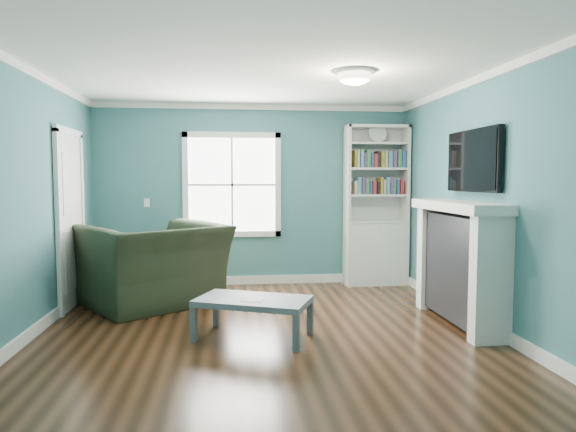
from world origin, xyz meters
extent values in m
plane|color=black|center=(0.00, 0.00, 0.00)|extent=(5.00, 5.00, 0.00)
plane|color=#366B70|center=(0.00, 2.50, 1.30)|extent=(4.50, 0.00, 4.50)
plane|color=#366B70|center=(0.00, -2.50, 1.30)|extent=(4.50, 0.00, 4.50)
plane|color=#366B70|center=(-2.25, 0.00, 1.30)|extent=(0.00, 5.00, 5.00)
plane|color=#366B70|center=(2.25, 0.00, 1.30)|extent=(0.00, 5.00, 5.00)
plane|color=white|center=(0.00, 0.00, 2.60)|extent=(5.00, 5.00, 0.00)
cube|color=white|center=(0.00, 2.48, 0.06)|extent=(4.50, 0.03, 0.12)
cube|color=white|center=(-2.23, 0.00, 0.06)|extent=(0.03, 5.00, 0.12)
cube|color=white|center=(2.23, 0.00, 0.06)|extent=(0.03, 5.00, 0.12)
cube|color=white|center=(0.00, 2.48, 2.56)|extent=(4.50, 0.04, 0.08)
cube|color=white|center=(-2.23, 0.00, 2.56)|extent=(0.04, 5.00, 0.08)
cube|color=white|center=(2.23, 0.00, 2.56)|extent=(0.04, 5.00, 0.08)
cube|color=white|center=(-0.30, 2.50, 1.45)|extent=(1.24, 0.01, 1.34)
cube|color=white|center=(-0.96, 2.48, 1.45)|extent=(0.08, 0.06, 1.50)
cube|color=white|center=(0.36, 2.48, 1.45)|extent=(0.08, 0.06, 1.50)
cube|color=white|center=(-0.30, 2.48, 0.74)|extent=(1.40, 0.06, 0.08)
cube|color=white|center=(-0.30, 2.48, 2.16)|extent=(1.40, 0.06, 0.08)
cube|color=white|center=(-0.30, 2.48, 1.45)|extent=(1.24, 0.03, 0.03)
cube|color=white|center=(-0.30, 2.48, 1.45)|extent=(0.03, 0.03, 1.34)
cube|color=silver|center=(1.77, 2.30, 0.45)|extent=(0.90, 0.35, 0.90)
cube|color=silver|center=(1.34, 2.30, 1.60)|extent=(0.04, 0.35, 1.40)
cube|color=silver|center=(2.20, 2.30, 1.60)|extent=(0.04, 0.35, 1.40)
cube|color=silver|center=(1.77, 2.46, 1.60)|extent=(0.90, 0.02, 1.40)
cube|color=silver|center=(1.77, 2.30, 2.28)|extent=(0.90, 0.35, 0.04)
cube|color=silver|center=(1.77, 2.30, 0.92)|extent=(0.84, 0.33, 0.03)
cube|color=silver|center=(1.77, 2.30, 1.30)|extent=(0.84, 0.33, 0.03)
cube|color=silver|center=(1.77, 2.30, 1.68)|extent=(0.84, 0.33, 0.03)
cube|color=silver|center=(1.77, 2.30, 2.04)|extent=(0.84, 0.33, 0.03)
cube|color=tan|center=(1.77, 2.28, 1.43)|extent=(0.70, 0.25, 0.22)
cube|color=teal|center=(1.77, 2.28, 1.81)|extent=(0.70, 0.25, 0.22)
cylinder|color=beige|center=(1.77, 2.25, 2.19)|extent=(0.26, 0.06, 0.26)
cube|color=black|center=(2.09, 0.20, 0.60)|extent=(0.30, 1.20, 1.10)
cube|color=black|center=(2.07, 0.20, 0.40)|extent=(0.22, 0.65, 0.70)
cube|color=silver|center=(2.07, -0.47, 0.60)|extent=(0.36, 0.16, 1.20)
cube|color=silver|center=(2.07, 0.87, 0.60)|extent=(0.36, 0.16, 1.20)
cube|color=silver|center=(2.05, 0.20, 1.25)|extent=(0.44, 1.58, 0.10)
cube|color=black|center=(2.20, 0.20, 1.72)|extent=(0.06, 1.10, 0.65)
cube|color=silver|center=(-2.23, 1.40, 1.02)|extent=(0.04, 0.80, 2.05)
cube|color=white|center=(-2.22, 0.95, 1.02)|extent=(0.05, 0.08, 2.13)
cube|color=white|center=(-2.22, 1.85, 1.02)|extent=(0.05, 0.08, 2.13)
cube|color=white|center=(-2.22, 1.40, 2.09)|extent=(0.05, 0.98, 0.08)
sphere|color=#BF8C3F|center=(-2.17, 1.70, 0.95)|extent=(0.07, 0.07, 0.07)
ellipsoid|color=white|center=(0.90, 0.10, 2.54)|extent=(0.34, 0.34, 0.15)
cylinder|color=white|center=(0.90, 0.10, 2.58)|extent=(0.38, 0.38, 0.03)
cube|color=white|center=(-1.50, 2.48, 1.20)|extent=(0.08, 0.01, 0.12)
imported|color=black|center=(-1.25, 1.38, 0.66)|extent=(1.81, 1.69, 1.33)
cube|color=#505760|center=(-0.68, -0.10, 0.16)|extent=(0.08, 0.08, 0.33)
cube|color=#505760|center=(0.25, -0.49, 0.16)|extent=(0.08, 0.08, 0.33)
cube|color=#505760|center=(-0.48, 0.38, 0.16)|extent=(0.08, 0.08, 0.33)
cube|color=#505760|center=(0.45, 0.00, 0.16)|extent=(0.08, 0.08, 0.33)
cube|color=slate|center=(-0.12, -0.05, 0.36)|extent=(1.21, 0.95, 0.06)
cube|color=white|center=(-0.12, -0.08, 0.39)|extent=(0.27, 0.31, 0.00)
camera|label=1|loc=(-0.33, -4.93, 1.54)|focal=32.00mm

